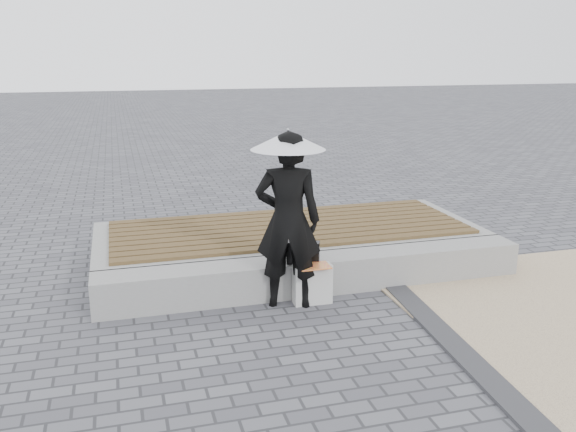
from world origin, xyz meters
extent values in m
plane|color=#535459|center=(0.00, 0.00, 0.00)|extent=(80.00, 80.00, 0.00)
cube|color=#313134|center=(0.75, -0.50, 0.02)|extent=(0.61, 5.20, 0.04)
cube|color=gray|center=(0.00, 1.60, 0.20)|extent=(5.00, 0.45, 0.40)
cube|color=gray|center=(0.00, 2.80, 0.20)|extent=(5.00, 2.00, 0.40)
imported|color=black|center=(-0.45, 1.29, 0.95)|extent=(0.79, 0.63, 1.90)
cylinder|color=silver|center=(-0.45, 1.29, 1.32)|extent=(0.01, 0.01, 0.77)
cone|color=silver|center=(-0.45, 1.29, 1.80)|extent=(0.77, 0.77, 0.19)
sphere|color=silver|center=(-0.45, 1.29, 1.90)|extent=(0.03, 0.03, 0.03)
cube|color=black|center=(-0.23, 1.44, 0.53)|extent=(0.38, 0.25, 0.25)
cube|color=#B9B9B4|center=(-0.18, 1.26, 0.22)|extent=(0.42, 0.19, 0.44)
cube|color=#CF2942|center=(-0.18, 1.21, 0.44)|extent=(0.34, 0.26, 0.01)
camera|label=1|loc=(-2.13, -4.66, 2.67)|focal=38.11mm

